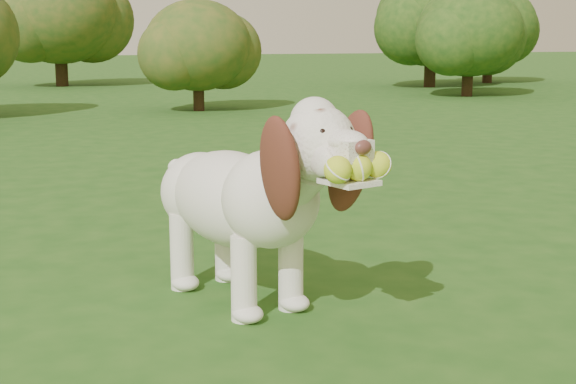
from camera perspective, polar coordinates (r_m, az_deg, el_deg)
name	(u,v)px	position (r m, az deg, el deg)	size (l,w,h in m)	color
ground	(342,307)	(2.90, 3.86, -8.18)	(80.00, 80.00, 0.00)	#1F4D16
dog	(248,193)	(2.81, -2.87, -0.10)	(0.62, 1.17, 0.77)	white
shrub_i	(59,13)	(16.26, -16.01, 12.14)	(2.28, 2.28, 2.36)	#382314
shrub_d	(469,31)	(13.31, 12.78, 11.08)	(1.69, 1.69, 1.75)	#382314
shrub_c	(198,45)	(10.49, -6.44, 10.32)	(1.37, 1.37, 1.42)	#382314
shrub_f	(432,19)	(15.60, 10.18, 12.03)	(2.10, 2.10, 2.17)	#382314
shrub_h	(490,26)	(17.33, 14.14, 11.40)	(1.92, 1.92, 1.99)	#382314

